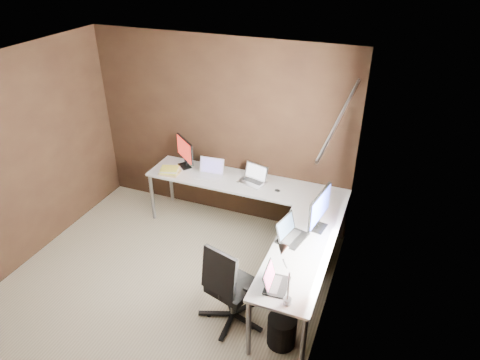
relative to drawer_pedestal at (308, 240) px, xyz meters
name	(u,v)px	position (x,y,z in m)	size (l,w,h in m)	color
room	(181,200)	(-1.09, -1.08, 0.98)	(3.60, 3.60, 2.50)	#B1A789
desk	(260,209)	(-0.59, -0.11, 0.38)	(2.65, 2.25, 0.73)	white
drawer_pedestal	(308,240)	(0.00, 0.00, 0.00)	(0.42, 0.50, 0.60)	white
monitor_left	(185,151)	(-1.88, 0.45, 0.66)	(0.38, 0.32, 0.41)	black
monitor_right	(320,208)	(0.14, -0.30, 0.69)	(0.16, 0.55, 0.45)	black
laptop_white	(210,172)	(-1.45, 0.34, 0.48)	(0.35, 0.26, 0.23)	white
laptop_silver	(254,178)	(-0.85, 0.40, 0.48)	(0.39, 0.32, 0.22)	silver
laptop_black_big	(290,234)	(-0.09, -0.58, 0.48)	(0.32, 0.39, 0.23)	black
laptop_black_small	(274,282)	(-0.03, -1.33, 0.47)	(0.23, 0.31, 0.20)	black
book_stack	(170,171)	(-1.98, 0.19, 0.47)	(0.29, 0.25, 0.08)	tan
mouse_left	(176,173)	(-1.90, 0.21, 0.45)	(0.09, 0.06, 0.04)	black
mouse_corner	(277,191)	(-0.49, 0.27, 0.44)	(0.08, 0.05, 0.03)	black
desk_lamp	(284,267)	(0.08, -1.43, 0.77)	(0.18, 0.21, 0.55)	slate
office_chair	(231,298)	(-0.51, -1.22, -0.01)	(0.55, 0.58, 0.99)	black
wastebasket	(282,331)	(0.07, -1.32, -0.13)	(0.29, 0.29, 0.33)	black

